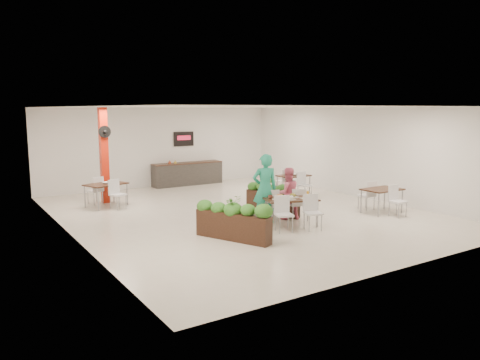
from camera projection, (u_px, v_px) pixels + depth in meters
The scene contains 12 objects.
ground at pixel (241, 213), 14.32m from camera, with size 12.00×12.00×0.00m, color beige.
room_shell at pixel (241, 147), 14.01m from camera, with size 10.10×12.10×3.22m.
red_column at pixel (104, 154), 15.62m from camera, with size 0.40×0.41×3.20m.
service_counter at pixel (188, 173), 19.48m from camera, with size 3.00×0.64×2.20m.
main_table at pixel (290, 203), 12.63m from camera, with size 1.67×1.93×0.92m.
diner_man at pixel (265, 189), 12.92m from camera, with size 0.70×0.46×1.93m, color #24A07B.
diner_woman at pixel (287, 193), 13.38m from camera, with size 0.73×0.57×1.50m, color pink.
planter_left at pixel (233, 218), 11.27m from camera, with size 1.12×1.97×1.10m.
planter_right at pixel (272, 197), 14.14m from camera, with size 0.72×1.98×1.05m.
side_table_a at pixel (106, 187), 15.15m from camera, with size 1.45×1.67×0.92m.
side_table_b at pixel (294, 178), 17.09m from camera, with size 1.17×1.64×0.92m.
side_table_c at pixel (382, 193), 14.18m from camera, with size 1.19×1.62×0.92m.
Camera 1 is at (-7.59, -11.77, 3.15)m, focal length 35.00 mm.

